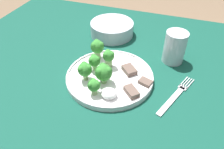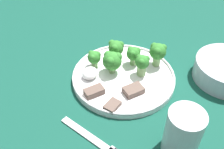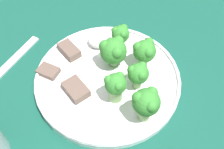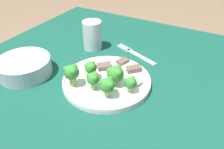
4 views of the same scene
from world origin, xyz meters
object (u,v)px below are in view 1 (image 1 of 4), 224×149
fork (176,96)px  drinking_glass (174,49)px  dinner_plate (110,77)px  cream_bowl (112,29)px

fork → drinking_glass: 0.17m
dinner_plate → drinking_glass: 0.23m
dinner_plate → drinking_glass: (0.16, 0.16, 0.04)m
cream_bowl → drinking_glass: (0.24, -0.09, 0.02)m
dinner_plate → fork: bearing=-2.3°
drinking_glass → fork: bearing=-79.1°
dinner_plate → drinking_glass: drinking_glass is taller
fork → drinking_glass: size_ratio=1.71×
cream_bowl → drinking_glass: drinking_glass is taller
dinner_plate → cream_bowl: cream_bowl is taller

